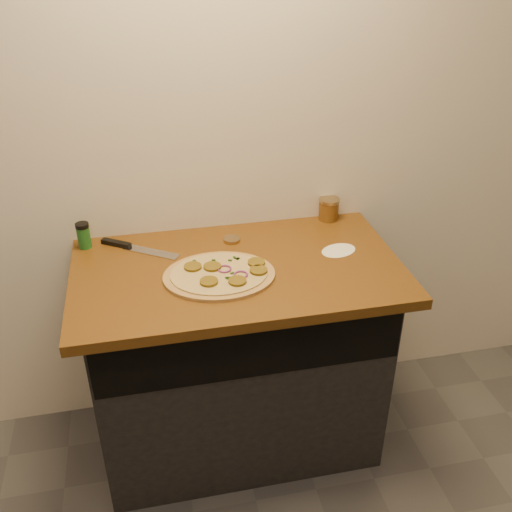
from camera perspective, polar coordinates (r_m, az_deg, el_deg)
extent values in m
cube|color=beige|center=(2.20, -3.67, 13.54)|extent=(4.00, 0.02, 2.70)
cube|color=black|center=(2.39, -1.82, -10.29)|extent=(1.10, 0.60, 0.86)
cube|color=brown|center=(2.10, -1.87, -1.45)|extent=(1.20, 0.70, 0.04)
cylinder|color=tan|center=(2.02, -3.70, -1.95)|extent=(0.41, 0.41, 0.01)
cylinder|color=#F5EDA1|center=(2.02, -3.70, -1.75)|extent=(0.36, 0.36, 0.01)
cylinder|color=brown|center=(1.96, -4.73, -2.56)|extent=(0.06, 0.06, 0.01)
cylinder|color=brown|center=(1.96, -1.87, -2.51)|extent=(0.06, 0.06, 0.01)
cylinder|color=brown|center=(2.05, -6.34, -1.07)|extent=(0.06, 0.06, 0.01)
cylinder|color=brown|center=(2.05, -4.39, -1.06)|extent=(0.06, 0.06, 0.01)
cylinder|color=brown|center=(2.06, 0.04, -0.65)|extent=(0.06, 0.06, 0.01)
cylinder|color=brown|center=(2.02, 0.26, -1.44)|extent=(0.06, 0.06, 0.01)
torus|color=#772C75|center=(2.03, -3.17, -1.28)|extent=(0.05, 0.05, 0.01)
torus|color=#772C75|center=(2.00, -1.53, -1.87)|extent=(0.05, 0.05, 0.01)
cube|color=black|center=(1.98, -2.92, -2.22)|extent=(0.01, 0.02, 0.00)
cube|color=black|center=(2.08, -2.62, -0.43)|extent=(0.02, 0.02, 0.00)
cube|color=black|center=(2.04, -6.31, -1.33)|extent=(0.01, 0.01, 0.00)
cube|color=black|center=(2.01, -2.39, -1.72)|extent=(0.02, 0.01, 0.00)
cube|color=black|center=(2.08, -6.88, -0.77)|extent=(0.02, 0.01, 0.00)
cube|color=black|center=(1.98, -2.71, -2.18)|extent=(0.02, 0.01, 0.00)
cube|color=black|center=(2.09, -6.24, -0.50)|extent=(0.02, 0.02, 0.00)
cube|color=black|center=(1.95, -4.33, -2.79)|extent=(0.01, 0.02, 0.00)
cube|color=black|center=(2.10, -2.16, -0.15)|extent=(0.01, 0.02, 0.00)
cube|color=black|center=(2.09, -4.27, -0.42)|extent=(0.02, 0.01, 0.00)
cube|color=black|center=(2.09, -1.85, -0.26)|extent=(0.01, 0.02, 0.00)
cube|color=black|center=(2.09, -1.84, -0.26)|extent=(0.02, 0.02, 0.00)
cube|color=#B7BAC1|center=(2.20, -10.44, 0.39)|extent=(0.21, 0.16, 0.01)
cube|color=black|center=(2.28, -13.81, 1.24)|extent=(0.12, 0.09, 0.02)
cylinder|color=#9E855B|center=(2.25, -2.44, 1.64)|extent=(0.09, 0.09, 0.01)
cylinder|color=maroon|center=(2.42, 7.28, 4.54)|extent=(0.08, 0.08, 0.08)
cylinder|color=#9E855B|center=(2.40, 7.35, 5.54)|extent=(0.09, 0.09, 0.01)
cylinder|color=#1D5C21|center=(2.28, -16.83, 1.80)|extent=(0.05, 0.05, 0.09)
cylinder|color=black|center=(2.26, -17.02, 2.95)|extent=(0.05, 0.05, 0.02)
cylinder|color=white|center=(2.20, 8.25, 0.55)|extent=(0.18, 0.18, 0.00)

